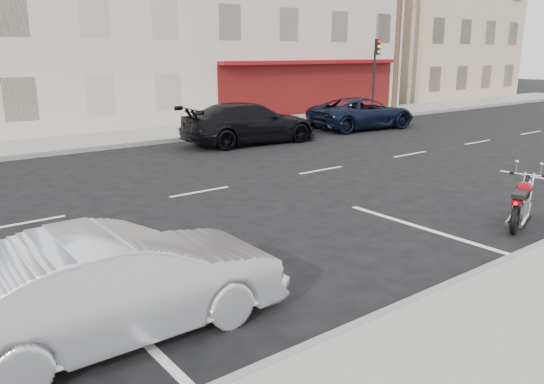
{
  "coord_description": "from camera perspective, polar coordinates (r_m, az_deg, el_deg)",
  "views": [
    {
      "loc": [
        -8.2,
        -10.88,
        3.27
      ],
      "look_at": [
        -2.48,
        -3.48,
        0.8
      ],
      "focal_mm": 35.0,
      "sensor_mm": 36.0,
      "label": 1
    }
  ],
  "objects": [
    {
      "name": "utility_pole",
      "position": [
        30.71,
        13.46,
        17.13
      ],
      "size": [
        1.8,
        0.3,
        9.0
      ],
      "color": "#422D1E",
      "rests_on": "sidewalk_far"
    },
    {
      "name": "curb_near",
      "position": [
        5.95,
        1.6,
        -17.58
      ],
      "size": [
        80.0,
        0.12,
        0.16
      ],
      "primitive_type": "cube",
      "color": "gray",
      "rests_on": "ground"
    },
    {
      "name": "suv_far",
      "position": [
        23.89,
        9.68,
        8.35
      ],
      "size": [
        5.13,
        2.8,
        1.36
      ],
      "primitive_type": "imported",
      "rotation": [
        0.0,
        0.0,
        1.46
      ],
      "color": "black",
      "rests_on": "ground"
    },
    {
      "name": "bldg_far_east",
      "position": [
        43.74,
        14.46,
        17.25
      ],
      "size": [
        12.0,
        12.0,
        11.0
      ],
      "primitive_type": "cube",
      "color": "tan",
      "rests_on": "ground"
    },
    {
      "name": "fire_hydrant",
      "position": [
        28.13,
        8.54,
        9.03
      ],
      "size": [
        0.2,
        0.2,
        0.72
      ],
      "color": "beige",
      "rests_on": "sidewalk_far"
    },
    {
      "name": "motorcycle",
      "position": [
        11.97,
        25.69,
        -0.43
      ],
      "size": [
        1.8,
        0.85,
        0.94
      ],
      "rotation": [
        0.0,
        0.0,
        0.34
      ],
      "color": "black",
      "rests_on": "ground"
    },
    {
      "name": "car_far",
      "position": [
        19.69,
        -2.42,
        7.42
      ],
      "size": [
        5.35,
        2.55,
        1.5
      ],
      "primitive_type": "imported",
      "rotation": [
        0.0,
        0.0,
        1.48
      ],
      "color": "black",
      "rests_on": "ground"
    },
    {
      "name": "traffic_light",
      "position": [
        28.99,
        11.06,
        13.1
      ],
      "size": [
        0.26,
        0.3,
        3.8
      ],
      "color": "black",
      "rests_on": "sidewalk_far"
    },
    {
      "name": "sedan_silver",
      "position": [
        6.49,
        -16.27,
        -9.53
      ],
      "size": [
        4.03,
        1.47,
        1.32
      ],
      "primitive_type": "imported",
      "rotation": [
        0.0,
        0.0,
        1.55
      ],
      "color": "#B3B6BB",
      "rests_on": "ground"
    },
    {
      "name": "ground",
      "position": [
        14.01,
        -0.69,
        1.29
      ],
      "size": [
        120.0,
        120.0,
        0.0
      ],
      "primitive_type": "plane",
      "color": "black",
      "rests_on": "ground"
    },
    {
      "name": "curb_far",
      "position": [
        18.44,
        -27.16,
        3.18
      ],
      "size": [
        80.0,
        0.12,
        0.16
      ],
      "primitive_type": "cube",
      "color": "gray",
      "rests_on": "ground"
    },
    {
      "name": "bldg_corner",
      "position": [
        33.41,
        -2.62,
        19.88
      ],
      "size": [
        14.0,
        12.0,
        12.5
      ],
      "primitive_type": "cube",
      "color": "beige",
      "rests_on": "ground"
    }
  ]
}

